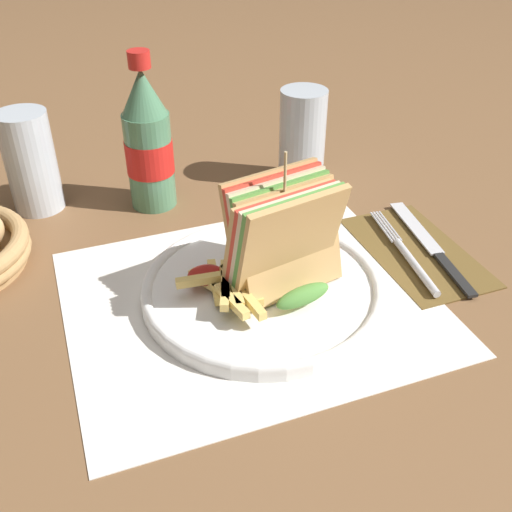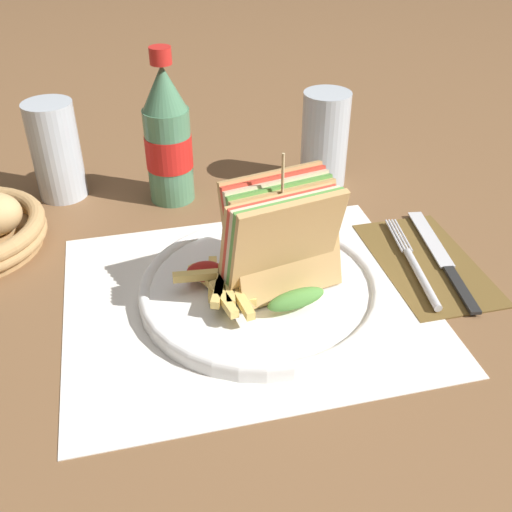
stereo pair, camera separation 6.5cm
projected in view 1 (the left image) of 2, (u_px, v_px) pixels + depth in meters
ground_plane at (260, 282)px, 0.68m from camera, size 4.00×4.00×0.00m
placemat at (250, 300)px, 0.65m from camera, size 0.39×0.33×0.00m
plate_main at (262, 288)px, 0.66m from camera, size 0.26×0.26×0.02m
club_sandwich at (284, 239)px, 0.62m from camera, size 0.13×0.11×0.16m
fries_pile at (229, 286)px, 0.63m from camera, size 0.09×0.12×0.02m
ketchup_blob at (205, 273)px, 0.65m from camera, size 0.04×0.03×0.01m
napkin at (416, 251)px, 0.73m from camera, size 0.11×0.20×0.00m
fork at (409, 257)px, 0.71m from camera, size 0.04×0.18×0.01m
knife at (431, 246)px, 0.73m from camera, size 0.04×0.21×0.00m
coke_bottle_near at (148, 143)px, 0.78m from camera, size 0.06×0.06×0.21m
glass_near at (302, 142)px, 0.86m from camera, size 0.07×0.07×0.14m
glass_far at (32, 168)px, 0.79m from camera, size 0.07×0.07×0.14m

